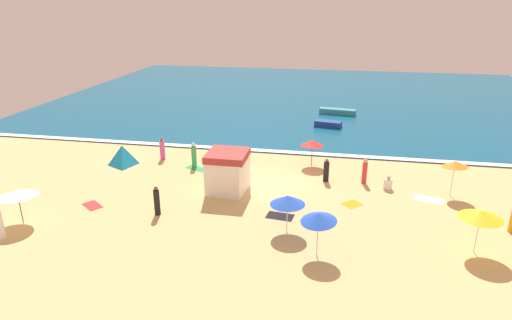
{
  "coord_description": "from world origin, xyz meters",
  "views": [
    {
      "loc": [
        3.59,
        -26.7,
        11.62
      ],
      "look_at": [
        -1.87,
        2.14,
        0.8
      ],
      "focal_mm": 30.87,
      "sensor_mm": 36.0,
      "label": 1
    }
  ],
  "objects_px": {
    "beachgoer_5": "(162,149)",
    "beachgoer_6": "(326,171)",
    "beach_umbrella_4": "(319,217)",
    "beachgoer_2": "(0,223)",
    "beachgoer_7": "(157,201)",
    "beach_umbrella_1": "(312,143)",
    "beach_umbrella_3": "(17,193)",
    "beachgoer_1": "(388,183)",
    "beachgoer_4": "(194,155)",
    "beach_umbrella_2": "(288,200)",
    "beachgoer_3": "(365,171)",
    "beach_umbrella_5": "(455,164)",
    "lifeguard_cabana": "(228,172)",
    "small_boat_1": "(328,124)",
    "beach_umbrella_0": "(481,214)",
    "beach_tent": "(123,155)",
    "small_boat_0": "(338,112)"
  },
  "relations": [
    {
      "from": "lifeguard_cabana",
      "to": "beach_tent",
      "type": "relative_size",
      "value": 1.1
    },
    {
      "from": "beach_umbrella_1",
      "to": "small_boat_1",
      "type": "distance_m",
      "value": 10.55
    },
    {
      "from": "beach_tent",
      "to": "beachgoer_7",
      "type": "relative_size",
      "value": 1.38
    },
    {
      "from": "beachgoer_5",
      "to": "beachgoer_7",
      "type": "xyz_separation_m",
      "value": [
        3.22,
        -8.76,
        0.04
      ]
    },
    {
      "from": "beachgoer_5",
      "to": "beach_umbrella_2",
      "type": "bearing_deg",
      "value": -41.06
    },
    {
      "from": "beach_tent",
      "to": "beachgoer_3",
      "type": "height_order",
      "value": "beachgoer_3"
    },
    {
      "from": "beachgoer_3",
      "to": "beach_umbrella_3",
      "type": "bearing_deg",
      "value": -153.79
    },
    {
      "from": "beach_umbrella_4",
      "to": "beachgoer_1",
      "type": "xyz_separation_m",
      "value": [
        4.06,
        8.65,
        -1.62
      ]
    },
    {
      "from": "beachgoer_5",
      "to": "beachgoer_6",
      "type": "xyz_separation_m",
      "value": [
        12.47,
        -2.06,
        -0.04
      ]
    },
    {
      "from": "beach_umbrella_2",
      "to": "beachgoer_2",
      "type": "xyz_separation_m",
      "value": [
        -14.21,
        -3.51,
        -0.9
      ]
    },
    {
      "from": "lifeguard_cabana",
      "to": "beachgoer_2",
      "type": "bearing_deg",
      "value": -141.21
    },
    {
      "from": "beachgoer_1",
      "to": "beach_umbrella_0",
      "type": "bearing_deg",
      "value": -63.92
    },
    {
      "from": "beach_umbrella_0",
      "to": "small_boat_1",
      "type": "distance_m",
      "value": 22.33
    },
    {
      "from": "beach_umbrella_3",
      "to": "beach_umbrella_2",
      "type": "bearing_deg",
      "value": 7.0
    },
    {
      "from": "beach_umbrella_5",
      "to": "beachgoer_4",
      "type": "xyz_separation_m",
      "value": [
        -17.32,
        1.83,
        -1.23
      ]
    },
    {
      "from": "lifeguard_cabana",
      "to": "beach_umbrella_2",
      "type": "bearing_deg",
      "value": -45.81
    },
    {
      "from": "lifeguard_cabana",
      "to": "beach_umbrella_5",
      "type": "height_order",
      "value": "lifeguard_cabana"
    },
    {
      "from": "beachgoer_6",
      "to": "beachgoer_4",
      "type": "bearing_deg",
      "value": 174.38
    },
    {
      "from": "beach_umbrella_5",
      "to": "beachgoer_4",
      "type": "relative_size",
      "value": 1.28
    },
    {
      "from": "beachgoer_1",
      "to": "beachgoer_2",
      "type": "relative_size",
      "value": 0.48
    },
    {
      "from": "beach_tent",
      "to": "small_boat_0",
      "type": "xyz_separation_m",
      "value": [
        15.41,
        17.86,
        -0.36
      ]
    },
    {
      "from": "beachgoer_5",
      "to": "small_boat_0",
      "type": "xyz_separation_m",
      "value": [
        12.98,
        16.23,
        -0.39
      ]
    },
    {
      "from": "beach_tent",
      "to": "small_boat_1",
      "type": "relative_size",
      "value": 0.91
    },
    {
      "from": "beach_umbrella_1",
      "to": "beach_umbrella_3",
      "type": "height_order",
      "value": "beach_umbrella_1"
    },
    {
      "from": "beach_umbrella_1",
      "to": "small_boat_0",
      "type": "xyz_separation_m",
      "value": [
        1.66,
        15.47,
        -1.37
      ]
    },
    {
      "from": "lifeguard_cabana",
      "to": "beach_umbrella_5",
      "type": "relative_size",
      "value": 1.12
    },
    {
      "from": "beachgoer_1",
      "to": "beachgoer_4",
      "type": "distance_m",
      "value": 13.66
    },
    {
      "from": "beach_umbrella_3",
      "to": "small_boat_1",
      "type": "distance_m",
      "value": 27.36
    },
    {
      "from": "beach_tent",
      "to": "beach_umbrella_4",
      "type": "bearing_deg",
      "value": -33.11
    },
    {
      "from": "beachgoer_4",
      "to": "beachgoer_6",
      "type": "height_order",
      "value": "beachgoer_4"
    },
    {
      "from": "beach_umbrella_2",
      "to": "beachgoer_4",
      "type": "bearing_deg",
      "value": 133.57
    },
    {
      "from": "beach_umbrella_5",
      "to": "beachgoer_1",
      "type": "bearing_deg",
      "value": 175.64
    },
    {
      "from": "beach_umbrella_4",
      "to": "beachgoer_1",
      "type": "height_order",
      "value": "beach_umbrella_4"
    },
    {
      "from": "beachgoer_1",
      "to": "beachgoer_2",
      "type": "xyz_separation_m",
      "value": [
        -19.96,
        -10.18,
        0.53
      ]
    },
    {
      "from": "small_boat_1",
      "to": "beach_umbrella_0",
      "type": "bearing_deg",
      "value": -69.65
    },
    {
      "from": "lifeguard_cabana",
      "to": "beachgoer_2",
      "type": "relative_size",
      "value": 1.37
    },
    {
      "from": "beachgoer_1",
      "to": "beach_tent",
      "type": "bearing_deg",
      "value": 176.9
    },
    {
      "from": "beachgoer_2",
      "to": "small_boat_1",
      "type": "xyz_separation_m",
      "value": [
        15.66,
        24.03,
        -0.55
      ]
    },
    {
      "from": "beach_tent",
      "to": "small_boat_0",
      "type": "bearing_deg",
      "value": 49.22
    },
    {
      "from": "beach_umbrella_0",
      "to": "beach_umbrella_1",
      "type": "height_order",
      "value": "beach_umbrella_0"
    },
    {
      "from": "beach_umbrella_5",
      "to": "beachgoer_1",
      "type": "distance_m",
      "value": 4.14
    },
    {
      "from": "beach_umbrella_0",
      "to": "beachgoer_5",
      "type": "bearing_deg",
      "value": 154.04
    },
    {
      "from": "beach_umbrella_2",
      "to": "beachgoer_2",
      "type": "bearing_deg",
      "value": -166.11
    },
    {
      "from": "beach_umbrella_4",
      "to": "beach_umbrella_5",
      "type": "height_order",
      "value": "beach_umbrella_5"
    },
    {
      "from": "beachgoer_1",
      "to": "beachgoer_4",
      "type": "bearing_deg",
      "value": 173.51
    },
    {
      "from": "beach_umbrella_4",
      "to": "beachgoer_2",
      "type": "height_order",
      "value": "beach_umbrella_4"
    },
    {
      "from": "beach_umbrella_2",
      "to": "beachgoer_1",
      "type": "bearing_deg",
      "value": 49.23
    },
    {
      "from": "beach_umbrella_0",
      "to": "small_boat_0",
      "type": "xyz_separation_m",
      "value": [
        -6.92,
        25.92,
        -1.68
      ]
    },
    {
      "from": "beach_umbrella_3",
      "to": "beach_umbrella_4",
      "type": "xyz_separation_m",
      "value": [
        16.07,
        -0.21,
        0.25
      ]
    },
    {
      "from": "beach_umbrella_1",
      "to": "beach_umbrella_3",
      "type": "bearing_deg",
      "value": -141.65
    }
  ]
}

